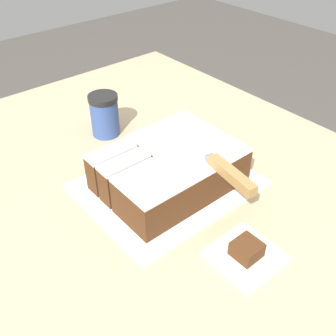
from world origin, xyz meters
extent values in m
cube|color=tan|center=(0.00, 0.00, 0.47)|extent=(1.40, 1.10, 0.94)
cube|color=white|center=(-0.03, 0.05, 0.94)|extent=(0.30, 0.37, 0.01)
cube|color=#472814|center=(-0.03, 0.11, 0.99)|extent=(0.22, 0.18, 0.08)
cube|color=white|center=(-0.03, 0.11, 1.03)|extent=(0.22, 0.18, 0.01)
cube|color=#472814|center=(0.02, -0.04, 0.99)|extent=(0.12, 0.12, 0.08)
cube|color=white|center=(0.02, -0.04, 1.03)|extent=(0.12, 0.12, 0.01)
cube|color=#472814|center=(-0.12, -0.04, 0.99)|extent=(0.04, 0.11, 0.08)
cube|color=white|center=(-0.12, -0.04, 1.03)|extent=(0.04, 0.11, 0.01)
cube|color=#472814|center=(-0.07, -0.04, 0.99)|extent=(0.04, 0.11, 0.08)
cube|color=white|center=(-0.07, -0.04, 1.03)|extent=(0.04, 0.11, 0.01)
cube|color=silver|center=(-0.03, 0.11, 1.04)|extent=(0.18, 0.05, 0.00)
cube|color=slate|center=(0.05, 0.10, 1.04)|extent=(0.02, 0.02, 0.02)
cube|color=olive|center=(0.12, 0.08, 1.05)|extent=(0.13, 0.04, 0.02)
cylinder|color=#334C8C|center=(-0.31, 0.07, 0.99)|extent=(0.07, 0.07, 0.10)
cylinder|color=black|center=(-0.31, 0.07, 1.05)|extent=(0.08, 0.08, 0.01)
cube|color=white|center=(0.22, 0.03, 0.94)|extent=(0.12, 0.12, 0.01)
cube|color=#472814|center=(0.22, 0.03, 0.96)|extent=(0.05, 0.05, 0.03)
camera|label=1|loc=(0.49, -0.39, 1.52)|focal=42.00mm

